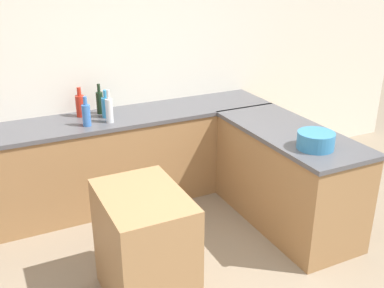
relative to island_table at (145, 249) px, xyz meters
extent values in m
cube|color=silver|center=(0.30, 1.88, 0.91)|extent=(8.00, 0.06, 2.70)
cube|color=olive|center=(0.30, 1.54, 0.01)|extent=(3.25, 0.62, 0.90)
cube|color=#4C4C51|center=(0.30, 1.54, 0.47)|extent=(3.28, 0.65, 0.04)
cube|color=olive|center=(1.60, 0.45, 0.01)|extent=(0.66, 1.55, 0.90)
cube|color=#4C4C51|center=(1.60, 0.45, 0.47)|extent=(0.69, 1.58, 0.04)
cube|color=#997047|center=(0.00, 0.00, 0.00)|extent=(0.56, 0.78, 0.89)
cylinder|color=teal|center=(1.52, 0.03, 0.56)|extent=(0.30, 0.30, 0.14)
cylinder|color=red|center=(-0.02, 1.69, 0.60)|extent=(0.09, 0.09, 0.21)
cylinder|color=red|center=(-0.02, 1.69, 0.75)|extent=(0.04, 0.04, 0.08)
cylinder|color=silver|center=(0.19, 1.39, 0.61)|extent=(0.07, 0.07, 0.23)
cylinder|color=silver|center=(0.19, 1.39, 0.77)|extent=(0.03, 0.03, 0.09)
cylinder|color=#338CBF|center=(0.20, 1.55, 0.59)|extent=(0.09, 0.09, 0.20)
cylinder|color=#338CBF|center=(0.20, 1.55, 0.73)|extent=(0.04, 0.04, 0.08)
cylinder|color=black|center=(0.18, 1.69, 0.60)|extent=(0.07, 0.07, 0.22)
cylinder|color=black|center=(0.18, 1.69, 0.76)|extent=(0.03, 0.03, 0.09)
cylinder|color=#386BB7|center=(-0.03, 1.39, 0.60)|extent=(0.08, 0.08, 0.20)
cylinder|color=#386BB7|center=(-0.03, 1.39, 0.74)|extent=(0.04, 0.04, 0.08)
camera|label=1|loc=(-0.88, -2.58, 1.92)|focal=42.00mm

